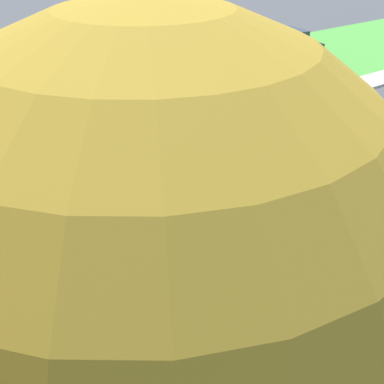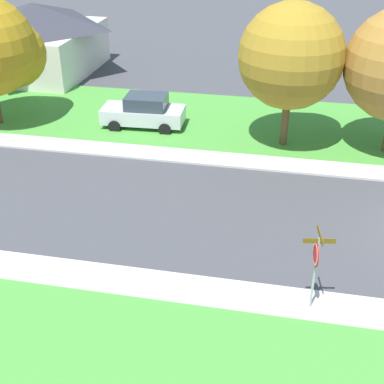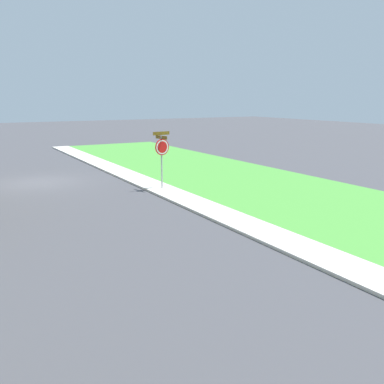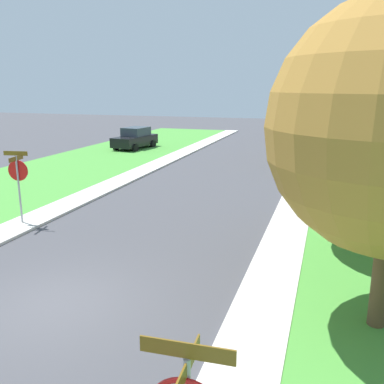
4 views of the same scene
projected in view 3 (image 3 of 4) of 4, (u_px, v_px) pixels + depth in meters
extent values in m
plane|color=#424247|center=(40.00, 183.00, 22.41)|extent=(120.00, 120.00, 0.00)
cube|color=beige|center=(254.00, 228.00, 14.45)|extent=(1.40, 56.00, 0.10)
cube|color=#479338|center=(351.00, 210.00, 16.71)|extent=(8.00, 56.00, 0.08)
cylinder|color=#9E9EA3|center=(162.00, 163.00, 20.41)|extent=(0.07, 0.07, 2.60)
cylinder|color=red|center=(162.00, 147.00, 20.21)|extent=(0.76, 0.15, 0.76)
cylinder|color=white|center=(162.00, 147.00, 20.20)|extent=(0.66, 0.11, 0.67)
cylinder|color=red|center=(162.00, 147.00, 20.20)|extent=(0.54, 0.09, 0.55)
cube|color=brown|center=(161.00, 133.00, 20.11)|extent=(0.91, 0.16, 0.16)
cube|color=brown|center=(161.00, 137.00, 20.15)|extent=(0.16, 0.91, 0.16)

